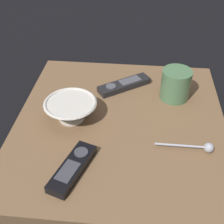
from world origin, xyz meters
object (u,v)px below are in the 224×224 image
at_px(cereal_bowl, 71,109).
at_px(tv_remote_near, 73,168).
at_px(coffee_mug, 176,84).
at_px(teaspoon, 203,147).
at_px(tv_remote_far, 124,85).

distance_m(cereal_bowl, tv_remote_near, 0.20).
bearing_deg(cereal_bowl, coffee_mug, -66.15).
xyz_separation_m(teaspoon, tv_remote_far, (0.27, 0.22, -0.00)).
bearing_deg(cereal_bowl, teaspoon, -105.01).
bearing_deg(teaspoon, coffee_mug, 14.19).
xyz_separation_m(coffee_mug, tv_remote_far, (0.04, 0.16, -0.04)).
bearing_deg(tv_remote_far, teaspoon, -140.67).
height_order(teaspoon, tv_remote_far, teaspoon).
distance_m(cereal_bowl, teaspoon, 0.38).
distance_m(teaspoon, tv_remote_far, 0.35).
xyz_separation_m(cereal_bowl, teaspoon, (-0.10, -0.36, -0.02)).
bearing_deg(tv_remote_near, teaspoon, -72.64).
bearing_deg(tv_remote_near, coffee_mug, -38.21).
bearing_deg(teaspoon, tv_remote_near, 107.36).
bearing_deg(cereal_bowl, tv_remote_near, -167.70).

